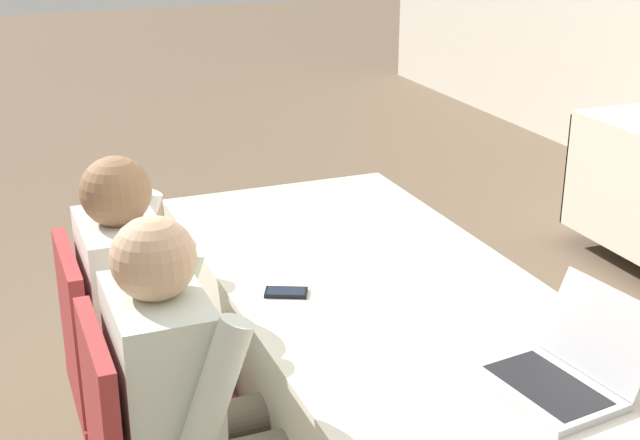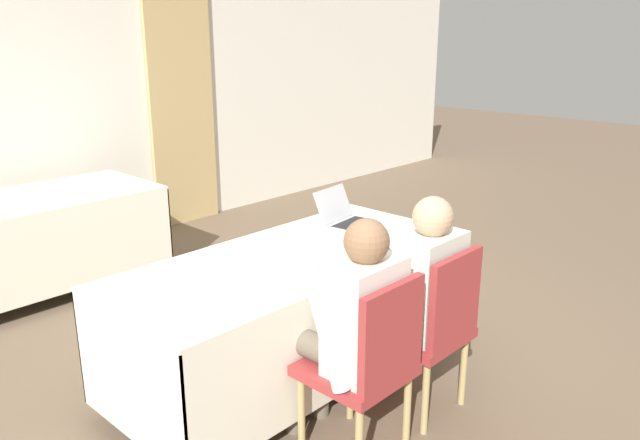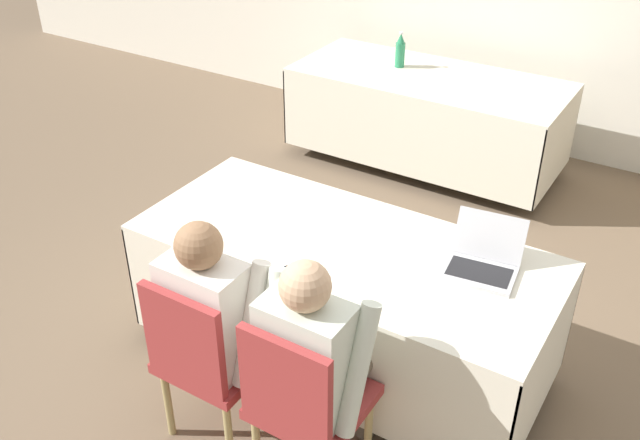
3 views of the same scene
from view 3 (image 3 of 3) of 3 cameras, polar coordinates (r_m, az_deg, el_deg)
name	(u,v)px [view 3 (image 3 of 3)]	position (r m, az deg, el deg)	size (l,w,h in m)	color
ground_plane	(342,359)	(3.87, 1.74, -11.06)	(24.00, 24.00, 0.00)	brown
conference_table_near	(343,272)	(3.51, 1.89, -4.19)	(2.05, 0.90, 0.74)	silver
conference_table_far	(428,97)	(5.55, 8.64, 9.70)	(2.05, 0.90, 0.74)	silver
laptop	(482,262)	(3.29, 12.86, -3.31)	(0.35, 0.35, 0.22)	#B7B7BC
cell_phone	(296,268)	(3.24, -1.94, -3.84)	(0.11, 0.14, 0.01)	black
paper_beside_laptop	(291,198)	(3.78, -2.30, 1.74)	(0.26, 0.33, 0.00)	white
paper_centre_table	(309,229)	(3.52, -0.87, -0.76)	(0.25, 0.32, 0.00)	white
paper_left_edge	(435,297)	(3.12, 9.21, -6.11)	(0.32, 0.36, 0.00)	white
water_bottle	(400,51)	(5.61, 6.43, 13.28)	(0.07, 0.07, 0.27)	#288456
chair_near_left	(206,356)	(3.20, -9.09, -10.66)	(0.44, 0.44, 0.90)	tan
chair_near_right	(303,401)	(2.97, -1.37, -14.26)	(0.44, 0.44, 0.90)	tan
person_checkered_shirt	(218,314)	(3.15, -8.14, -7.47)	(0.50, 0.52, 1.16)	#665B4C
person_white_shirt	(316,356)	(2.92, -0.29, -10.85)	(0.50, 0.52, 1.16)	#665B4C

